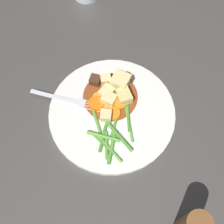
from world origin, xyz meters
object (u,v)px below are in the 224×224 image
Objects in this scene: potato_chunk_1 at (106,80)px; potato_chunk_5 at (124,97)px; carrot_slice_5 at (114,91)px; carrot_slice_4 at (114,113)px; meat_chunk_1 at (125,80)px; potato_chunk_4 at (105,93)px; carrot_slice_2 at (120,103)px; carrot_slice_0 at (99,98)px; carrot_slice_3 at (96,104)px; potato_chunk_0 at (109,100)px; meat_chunk_0 at (95,81)px; potato_chunk_3 at (120,82)px; potato_chunk_2 at (106,116)px; dinner_plate at (112,113)px; fork at (69,100)px; carrot_slice_1 at (103,106)px.

potato_chunk_5 reaches higher than potato_chunk_1.
potato_chunk_5 is (-0.02, -0.02, 0.01)m from carrot_slice_5.
meat_chunk_1 is (0.07, -0.05, 0.01)m from carrot_slice_4.
carrot_slice_2 is at bearing -141.35° from potato_chunk_4.
carrot_slice_0 is 1.18× the size of potato_chunk_1.
potato_chunk_0 reaches higher than carrot_slice_3.
potato_chunk_5 is (0.01, -0.01, 0.01)m from carrot_slice_2.
potato_chunk_4 reaches higher than carrot_slice_2.
meat_chunk_0 is at bearing 28.94° from carrot_slice_2.
potato_chunk_5 is at bearing -92.31° from potato_chunk_0.
potato_chunk_0 is (0.03, 0.00, 0.01)m from carrot_slice_4.
meat_chunk_1 is at bearing -72.50° from potato_chunk_3.
potato_chunk_0 is at bearing 128.50° from meat_chunk_1.
carrot_slice_3 is at bearing 18.85° from potato_chunk_2.
carrot_slice_3 is 0.05m from carrot_slice_4.
potato_chunk_1 and meat_chunk_1 have the same top height.
potato_chunk_5 is (0.02, -0.03, 0.02)m from dinner_plate.
fork reaches higher than dinner_plate.
potato_chunk_1 is at bearing -19.93° from carrot_slice_1.
dinner_plate is at bearing -132.19° from carrot_slice_3.
potato_chunk_4 is at bearing -22.87° from carrot_slice_1.
carrot_slice_2 is 0.03m from carrot_slice_4.
meat_chunk_0 reaches higher than carrot_slice_3.
carrot_slice_0 is 0.05m from carrot_slice_2.
potato_chunk_3 is (0.07, -0.03, 0.01)m from carrot_slice_4.
potato_chunk_5 is at bearing -106.76° from carrot_slice_0.
carrot_slice_3 is (0.01, 0.01, 0.00)m from carrot_slice_1.
potato_chunk_5 reaches higher than carrot_slice_3.
carrot_slice_3 is 0.03m from potato_chunk_0.
carrot_slice_5 is at bearing -20.62° from dinner_plate.
potato_chunk_4 is 0.21× the size of fork.
potato_chunk_1 is at bearing -35.45° from carrot_slice_0.
potato_chunk_2 is (-0.01, 0.02, 0.02)m from dinner_plate.
carrot_slice_3 is (0.01, 0.05, 0.00)m from carrot_slice_2.
potato_chunk_5 is (0.03, -0.05, 0.00)m from potato_chunk_2.
carrot_slice_5 is 0.07m from potato_chunk_2.
carrot_slice_1 is 1.08× the size of potato_chunk_4.
carrot_slice_3 is 1.31× the size of carrot_slice_5.
potato_chunk_0 is 0.05m from potato_chunk_3.
potato_chunk_4 reaches higher than carrot_slice_4.
potato_chunk_4 reaches higher than potato_chunk_2.
carrot_slice_5 is at bearing -78.57° from carrot_slice_0.
potato_chunk_1 is at bearing 20.81° from carrot_slice_5.
meat_chunk_0 reaches higher than fork.
carrot_slice_5 is 0.05m from meat_chunk_0.
carrot_slice_1 is at bearing 96.48° from potato_chunk_5.
potato_chunk_2 is at bearing 143.04° from potato_chunk_3.
potato_chunk_0 is at bearing -164.34° from meat_chunk_0.
potato_chunk_4 is at bearing 8.19° from potato_chunk_0.
meat_chunk_1 is (0.04, -0.08, 0.01)m from carrot_slice_3.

